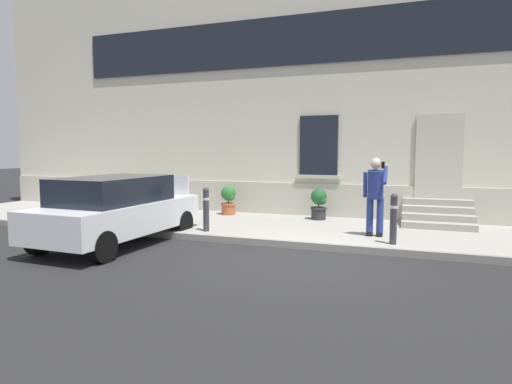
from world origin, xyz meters
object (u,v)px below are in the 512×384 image
object	(u,v)px
bollard_far_left	(206,208)
person_on_phone	(375,192)
planter_olive	(151,196)
planter_charcoal	(319,203)
planter_terracotta	(229,199)
hatchback_car_white	(117,209)
bollard_near_person	(394,217)

from	to	relation	value
bollard_far_left	person_on_phone	world-z (taller)	person_on_phone
planter_olive	person_on_phone	bearing A→B (deg)	-15.71
planter_charcoal	bollard_far_left	bearing A→B (deg)	-129.50
person_on_phone	planter_terracotta	size ratio (longest dim) A/B	2.03
person_on_phone	planter_charcoal	world-z (taller)	person_on_phone
hatchback_car_white	planter_charcoal	distance (m)	5.40
person_on_phone	planter_charcoal	distance (m)	2.60
hatchback_car_white	planter_terracotta	distance (m)	4.09
person_on_phone	planter_terracotta	bearing A→B (deg)	159.51
planter_olive	planter_charcoal	xyz separation A→B (m)	(5.44, -0.06, 0.00)
planter_terracotta	planter_olive	bearing A→B (deg)	178.72
bollard_far_left	planter_terracotta	world-z (taller)	bollard_far_left
bollard_near_person	planter_charcoal	bearing A→B (deg)	128.41
planter_olive	hatchback_car_white	bearing A→B (deg)	-66.00
planter_terracotta	hatchback_car_white	bearing A→B (deg)	-103.05
planter_olive	planter_terracotta	xyz separation A→B (m)	(2.72, -0.06, 0.00)
hatchback_car_white	planter_charcoal	xyz separation A→B (m)	(3.64, 3.98, -0.18)
bollard_near_person	bollard_far_left	bearing A→B (deg)	180.00
bollard_near_person	planter_terracotta	xyz separation A→B (m)	(-4.80, 2.62, -0.11)
hatchback_car_white	bollard_near_person	xyz separation A→B (m)	(5.72, 1.35, -0.08)
planter_terracotta	person_on_phone	bearing A→B (deg)	-23.86
planter_terracotta	planter_charcoal	bearing A→B (deg)	-0.07
bollard_near_person	planter_charcoal	xyz separation A→B (m)	(-2.08, 2.62, -0.11)
bollard_far_left	planter_olive	size ratio (longest dim) A/B	1.22
bollard_far_left	planter_charcoal	distance (m)	3.40
person_on_phone	planter_olive	distance (m)	7.39
person_on_phone	bollard_near_person	bearing A→B (deg)	-54.92
hatchback_car_white	bollard_far_left	size ratio (longest dim) A/B	3.95
bollard_far_left	planter_olive	world-z (taller)	bollard_far_left
bollard_far_left	planter_terracotta	distance (m)	2.69
hatchback_car_white	planter_olive	world-z (taller)	hatchback_car_white
bollard_near_person	hatchback_car_white	bearing A→B (deg)	-166.68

